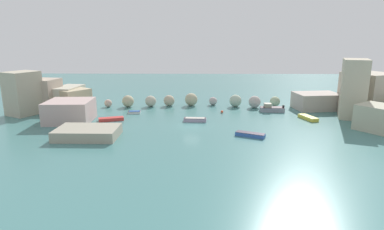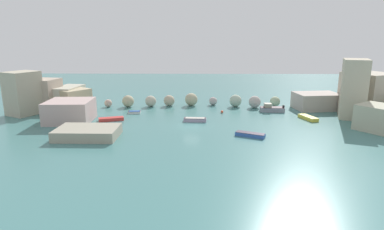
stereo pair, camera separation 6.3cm
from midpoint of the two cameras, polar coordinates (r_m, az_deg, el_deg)
name	(u,v)px [view 1 (the left image)]	position (r m, az deg, el deg)	size (l,w,h in m)	color
cove_water	(192,126)	(54.39, -0.11, -1.99)	(160.00, 160.00, 0.00)	#437978
cliff_headland_left	(53,99)	(69.76, -23.45, 2.66)	(18.34, 18.66, 8.31)	#B19E8C
cliff_headland_right	(364,98)	(70.51, 28.17, 2.69)	(22.35, 26.26, 10.82)	#BBAE8D
rock_breakwater	(206,101)	(69.57, 2.47, 2.49)	(43.07, 4.78, 2.76)	#C2A392
stone_dock	(88,133)	(50.58, -18.04, -2.99)	(9.04, 5.97, 1.52)	#9F9885
channel_buoy	(222,112)	(64.01, 5.31, 0.59)	(0.53, 0.53, 0.53)	#E04C28
moored_boat_0	(250,135)	(49.50, 10.24, -3.44)	(4.55, 3.08, 0.61)	#365EB0
moored_boat_1	(195,120)	(57.35, 0.51, -0.81)	(4.07, 1.61, 0.66)	gray
moored_boat_2	(134,112)	(64.45, -10.21, 0.51)	(2.53, 1.51, 0.47)	white
moored_boat_3	(271,109)	(66.80, 13.87, 1.10)	(4.85, 2.27, 1.68)	gray
moored_boat_4	(308,118)	(62.48, 19.85, -0.45)	(2.67, 4.48, 0.63)	gold
moored_boat_5	(111,119)	(59.76, -14.18, -0.70)	(4.59, 2.76, 0.56)	#C83834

